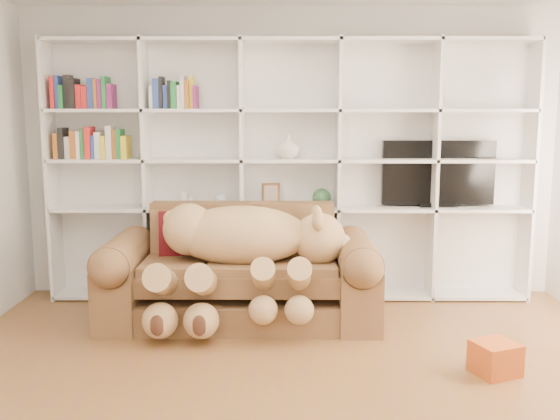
{
  "coord_description": "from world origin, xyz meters",
  "views": [
    {
      "loc": [
        -0.06,
        -3.42,
        1.74
      ],
      "look_at": [
        -0.09,
        1.63,
        0.94
      ],
      "focal_mm": 40.0,
      "sensor_mm": 36.0,
      "label": 1
    }
  ],
  "objects_px": {
    "tv": "(438,174)",
    "teddy_bear": "(242,248)",
    "sofa": "(241,278)",
    "gift_box": "(495,358)"
  },
  "relations": [
    {
      "from": "sofa",
      "to": "tv",
      "type": "bearing_deg",
      "value": 21.05
    },
    {
      "from": "teddy_bear",
      "to": "gift_box",
      "type": "distance_m",
      "value": 2.06
    },
    {
      "from": "sofa",
      "to": "tv",
      "type": "relative_size",
      "value": 2.17
    },
    {
      "from": "teddy_bear",
      "to": "tv",
      "type": "bearing_deg",
      "value": 33.68
    },
    {
      "from": "tv",
      "to": "teddy_bear",
      "type": "bearing_deg",
      "value": -153.53
    },
    {
      "from": "sofa",
      "to": "tv",
      "type": "xyz_separation_m",
      "value": [
        1.8,
        0.69,
        0.81
      ]
    },
    {
      "from": "sofa",
      "to": "teddy_bear",
      "type": "height_order",
      "value": "teddy_bear"
    },
    {
      "from": "gift_box",
      "to": "tv",
      "type": "distance_m",
      "value": 2.09
    },
    {
      "from": "sofa",
      "to": "gift_box",
      "type": "height_order",
      "value": "sofa"
    },
    {
      "from": "sofa",
      "to": "gift_box",
      "type": "bearing_deg",
      "value": -32.08
    }
  ]
}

